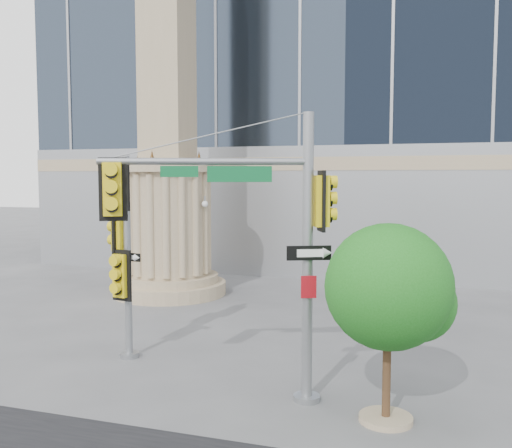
% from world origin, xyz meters
% --- Properties ---
extents(ground, '(120.00, 120.00, 0.00)m').
position_xyz_m(ground, '(0.00, 0.00, 0.00)').
color(ground, '#545456').
rests_on(ground, ground).
extents(monument, '(4.40, 4.40, 16.60)m').
position_xyz_m(monument, '(-6.00, 9.00, 5.52)').
color(monument, tan).
rests_on(monument, ground).
extents(main_signal_pole, '(4.30, 2.21, 5.91)m').
position_xyz_m(main_signal_pole, '(0.57, -0.27, 3.66)').
color(main_signal_pole, slate).
rests_on(main_signal_pole, ground).
extents(secondary_signal_pole, '(0.89, 0.75, 5.14)m').
position_xyz_m(secondary_signal_pole, '(-3.50, 1.45, 3.02)').
color(secondary_signal_pole, slate).
rests_on(secondary_signal_pole, ground).
extents(street_tree, '(2.42, 2.37, 3.77)m').
position_xyz_m(street_tree, '(3.24, -0.34, 2.48)').
color(street_tree, tan).
rests_on(street_tree, ground).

